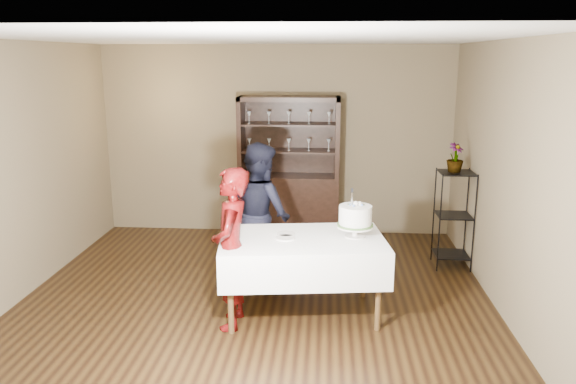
# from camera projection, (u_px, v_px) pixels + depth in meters

# --- Properties ---
(floor) EXTENTS (5.00, 5.00, 0.00)m
(floor) POSITION_uv_depth(u_px,v_px,m) (256.00, 301.00, 5.96)
(floor) COLOR black
(floor) RESTS_ON ground
(ceiling) EXTENTS (5.00, 5.00, 0.00)m
(ceiling) POSITION_uv_depth(u_px,v_px,m) (252.00, 38.00, 5.33)
(ceiling) COLOR silver
(ceiling) RESTS_ON back_wall
(back_wall) EXTENTS (5.00, 0.02, 2.70)m
(back_wall) POSITION_uv_depth(u_px,v_px,m) (277.00, 141.00, 8.07)
(back_wall) COLOR brown
(back_wall) RESTS_ON floor
(wall_left) EXTENTS (0.02, 5.00, 2.70)m
(wall_left) POSITION_uv_depth(u_px,v_px,m) (15.00, 173.00, 5.82)
(wall_left) COLOR brown
(wall_left) RESTS_ON floor
(wall_right) EXTENTS (0.02, 5.00, 2.70)m
(wall_right) POSITION_uv_depth(u_px,v_px,m) (508.00, 181.00, 5.47)
(wall_right) COLOR brown
(wall_right) RESTS_ON floor
(china_hutch) EXTENTS (1.40, 0.48, 2.00)m
(china_hutch) POSITION_uv_depth(u_px,v_px,m) (289.00, 191.00, 7.98)
(china_hutch) COLOR black
(china_hutch) RESTS_ON floor
(plant_etagere) EXTENTS (0.42, 0.42, 1.20)m
(plant_etagere) POSITION_uv_depth(u_px,v_px,m) (454.00, 215.00, 6.82)
(plant_etagere) COLOR black
(plant_etagere) RESTS_ON floor
(cake_table) EXTENTS (1.71, 1.17, 0.80)m
(cake_table) POSITION_uv_depth(u_px,v_px,m) (302.00, 256.00, 5.53)
(cake_table) COLOR white
(cake_table) RESTS_ON floor
(woman) EXTENTS (0.38, 0.57, 1.55)m
(woman) POSITION_uv_depth(u_px,v_px,m) (231.00, 249.00, 5.27)
(woman) COLOR #340406
(woman) RESTS_ON floor
(man) EXTENTS (0.97, 1.00, 1.62)m
(man) POSITION_uv_depth(u_px,v_px,m) (260.00, 213.00, 6.33)
(man) COLOR black
(man) RESTS_ON floor
(cake) EXTENTS (0.36, 0.36, 0.50)m
(cake) POSITION_uv_depth(u_px,v_px,m) (355.00, 217.00, 5.47)
(cake) COLOR white
(cake) RESTS_ON cake_table
(plate_near) EXTENTS (0.20, 0.20, 0.01)m
(plate_near) POSITION_uv_depth(u_px,v_px,m) (286.00, 238.00, 5.46)
(plate_near) COLOR white
(plate_near) RESTS_ON cake_table
(plate_far) EXTENTS (0.21, 0.21, 0.01)m
(plate_far) POSITION_uv_depth(u_px,v_px,m) (286.00, 234.00, 5.58)
(plate_far) COLOR white
(plate_far) RESTS_ON cake_table
(potted_plant) EXTENTS (0.28, 0.28, 0.35)m
(potted_plant) POSITION_uv_depth(u_px,v_px,m) (455.00, 158.00, 6.65)
(potted_plant) COLOR #456C33
(potted_plant) RESTS_ON plant_etagere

